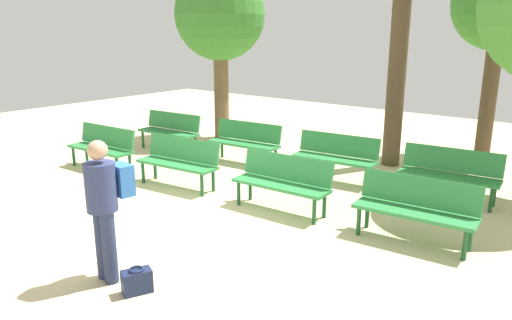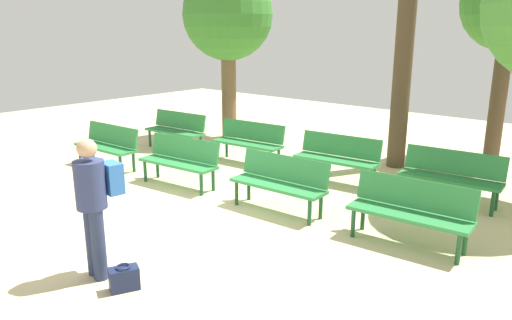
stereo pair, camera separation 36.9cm
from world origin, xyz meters
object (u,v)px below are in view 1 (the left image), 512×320
Objects in this scene: bench_r1_c3 at (450,171)px; visitor_with_backpack at (105,202)px; handbag at (137,281)px; tree_1 at (500,6)px; bench_r0_c0 at (103,145)px; bench_r1_c0 at (170,129)px; bench_r0_c2 at (283,180)px; tree_2 at (220,17)px; bench_r0_c3 at (416,206)px; bench_r1_c2 at (336,155)px; bench_r1_c1 at (246,140)px; bench_r0_c1 at (179,159)px; tree_3 at (396,84)px.

visitor_with_backpack reaches higher than bench_r1_c3.
tree_1 is at bearing 81.06° from handbag.
bench_r0_c0 and bench_r1_c0 have the same top height.
bench_r0_c0 is at bearing 149.01° from handbag.
bench_r0_c0 is 0.99× the size of bench_r1_c0.
bench_r0_c2 is at bearing -87.75° from visitor_with_backpack.
bench_r0_c2 is at bearing -37.63° from tree_2.
bench_r0_c3 is 2.83m from bench_r1_c2.
bench_r0_c2 is 0.99× the size of bench_r1_c0.
bench_r0_c0 is at bearing -178.22° from bench_r0_c2.
bench_r0_c0 is at bearing -137.58° from bench_r1_c1.
bench_r0_c2 is at bearing 179.54° from bench_r0_c3.
bench_r1_c3 is 4.44m from tree_1.
tree_2 reaches higher than bench_r1_c1.
tree_2 reaches higher than bench_r0_c1.
tree_2 reaches higher than bench_r0_c3.
bench_r0_c3 and bench_r1_c3 have the same top height.
bench_r0_c0 is 0.98× the size of visitor_with_backpack.
bench_r1_c1 is 0.38× the size of tree_2.
handbag is at bearing -124.91° from bench_r0_c3.
tree_1 is 2.62× the size of visitor_with_backpack.
tree_3 is (4.62, 0.25, -1.37)m from tree_2.
bench_r0_c2 is at bearing 94.06° from handbag.
bench_r1_c0 is 0.38× the size of tree_2.
bench_r1_c2 is (-0.14, 1.92, 0.00)m from bench_r0_c2.
bench_r0_c0 is 2.95m from bench_r1_c1.
visitor_with_backpack is at bearing -57.39° from tree_2.
handbag is (-1.86, -3.21, -0.37)m from bench_r0_c3.
tree_1 is at bearing 42.65° from bench_r0_c0.
visitor_with_backpack reaches higher than bench_r1_c2.
tree_2 is (0.05, 1.76, 2.58)m from bench_r1_c0.
visitor_with_backpack reaches higher than bench_r0_c0.
bench_r0_c2 is at bearing -105.74° from tree_1.
bench_r1_c1 is 3.32m from tree_3.
tree_2 is at bearing -176.95° from tree_3.
tree_1 reaches higher than bench_r1_c1.
bench_r1_c0 is at bearing -179.86° from bench_r1_c1.
bench_r0_c2 and bench_r1_c2 have the same top height.
visitor_with_backpack is at bearing -97.16° from bench_r1_c2.
bench_r1_c0 is at bearing 134.88° from handbag.
bench_r0_c2 is (4.26, 0.36, 0.00)m from bench_r0_c0.
visitor_with_backpack is (2.00, -4.86, 0.43)m from bench_r1_c1.
bench_r1_c1 is at bearing -60.26° from visitor_with_backpack.
tree_3 reaches higher than bench_r1_c3.
bench_r1_c1 is 4.19m from bench_r1_c3.
bench_r1_c2 is at bearing -19.01° from tree_2.
bench_r1_c2 and bench_r1_c3 have the same top height.
tree_1 reaches higher than bench_r0_c1.
bench_r1_c3 is at bearing 18.93° from bench_r0_c0.
bench_r1_c3 is 0.99× the size of visitor_with_backpack.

